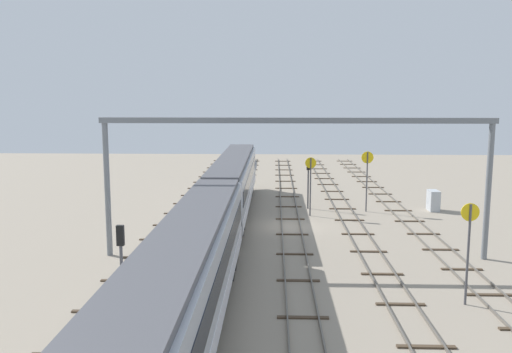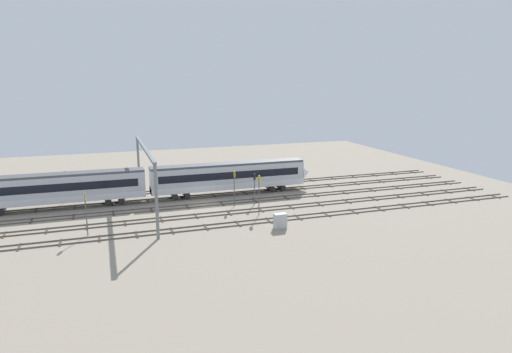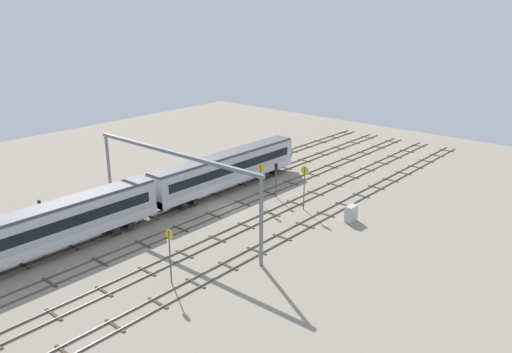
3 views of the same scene
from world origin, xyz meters
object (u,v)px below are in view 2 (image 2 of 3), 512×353
at_px(speed_sign_far_trackside, 259,188).
at_px(train, 152,183).
at_px(overhead_gantry, 145,161).
at_px(signal_light_trackside_approach, 255,184).
at_px(speed_sign_mid_trackside, 234,183).
at_px(speed_sign_near_foreground, 86,208).
at_px(signal_light_trackside_departure, 65,182).
at_px(relay_cabinet, 280,221).

bearing_deg(speed_sign_far_trackside, train, 137.23).
bearing_deg(overhead_gantry, signal_light_trackside_approach, -6.71).
bearing_deg(speed_sign_mid_trackside, speed_sign_near_foreground, -162.01).
distance_m(overhead_gantry, signal_light_trackside_departure, 13.90).
distance_m(signal_light_trackside_approach, relay_cabinet, 11.36).
bearing_deg(relay_cabinet, overhead_gantry, 138.14).
bearing_deg(signal_light_trackside_departure, signal_light_trackside_approach, -20.80).
height_order(speed_sign_mid_trackside, signal_light_trackside_approach, speed_sign_mid_trackside).
bearing_deg(relay_cabinet, train, 126.66).
relative_size(speed_sign_near_foreground, speed_sign_far_trackside, 0.95).
bearing_deg(signal_light_trackside_departure, overhead_gantry, -36.71).
height_order(overhead_gantry, signal_light_trackside_approach, overhead_gantry).
bearing_deg(speed_sign_near_foreground, relay_cabinet, -12.42).
height_order(speed_sign_mid_trackside, speed_sign_far_trackside, speed_sign_far_trackside).
distance_m(speed_sign_far_trackside, signal_light_trackside_approach, 5.25).
distance_m(signal_light_trackside_departure, relay_cabinet, 32.75).
bearing_deg(overhead_gantry, train, 76.19).
height_order(speed_sign_far_trackside, signal_light_trackside_departure, speed_sign_far_trackside).
bearing_deg(overhead_gantry, speed_sign_far_trackside, -26.33).
relative_size(speed_sign_near_foreground, signal_light_trackside_departure, 1.09).
bearing_deg(signal_light_trackside_approach, overhead_gantry, 173.29).
height_order(train, overhead_gantry, overhead_gantry).
bearing_deg(signal_light_trackside_departure, speed_sign_near_foreground, -78.89).
xyz_separation_m(speed_sign_near_foreground, speed_sign_mid_trackside, (19.47, 6.32, 0.02)).
distance_m(overhead_gantry, relay_cabinet, 20.28).
bearing_deg(speed_sign_far_trackside, signal_light_trackside_departure, 148.86).
relative_size(train, speed_sign_near_foreground, 9.93).
bearing_deg(speed_sign_near_foreground, overhead_gantry, 46.98).
bearing_deg(train, overhead_gantry, -103.81).
xyz_separation_m(signal_light_trackside_departure, relay_cabinet, (25.12, -20.90, -2.12)).
xyz_separation_m(train, speed_sign_far_trackside, (12.65, -11.70, 0.92)).
height_order(signal_light_trackside_approach, relay_cabinet, signal_light_trackside_approach).
bearing_deg(speed_sign_near_foreground, speed_sign_far_trackside, 3.31).
bearing_deg(speed_sign_mid_trackside, signal_light_trackside_departure, 156.72).
height_order(train, speed_sign_mid_trackside, speed_sign_mid_trackside).
height_order(train, relay_cabinet, train).
distance_m(speed_sign_mid_trackside, signal_light_trackside_departure, 24.64).
relative_size(overhead_gantry, relay_cabinet, 13.32).
height_order(overhead_gantry, relay_cabinet, overhead_gantry).
distance_m(speed_sign_mid_trackside, relay_cabinet, 11.68).
bearing_deg(speed_sign_far_trackside, signal_light_trackside_approach, 77.94).
xyz_separation_m(signal_light_trackside_approach, relay_cabinet, (-0.51, -11.17, -2.01)).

